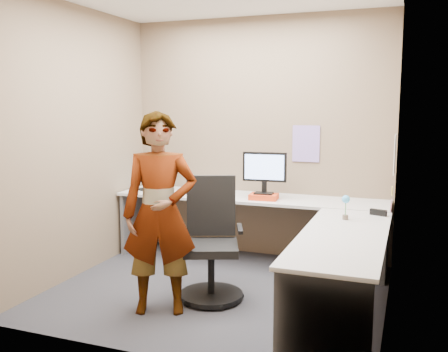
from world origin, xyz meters
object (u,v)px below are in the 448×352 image
at_px(monitor, 264,169).
at_px(person, 160,213).
at_px(desk, 274,224).
at_px(office_chair, 211,250).

bearing_deg(monitor, person, -112.47).
height_order(desk, person, person).
distance_m(monitor, office_chair, 1.21).
relative_size(desk, monitor, 6.38).
height_order(monitor, office_chair, monitor).
bearing_deg(desk, person, -126.39).
distance_m(monitor, person, 1.55).
relative_size(desk, person, 1.78).
xyz_separation_m(monitor, office_chair, (-0.19, -1.02, -0.61)).
relative_size(desk, office_chair, 2.79).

